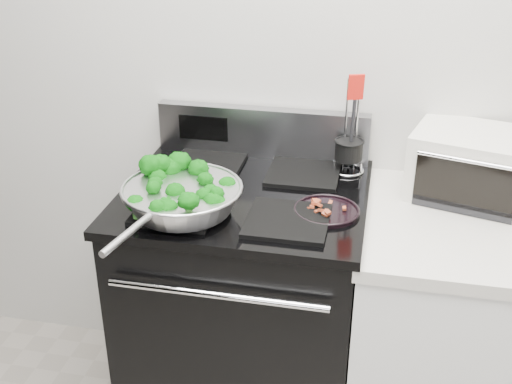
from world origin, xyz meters
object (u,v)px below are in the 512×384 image
(bacon_plate, at_px, (327,208))
(utensil_holder, at_px, (349,155))
(skillet, at_px, (182,197))
(toaster_oven, at_px, (474,165))
(gas_range, at_px, (245,308))

(bacon_plate, xyz_separation_m, utensil_holder, (0.04, 0.31, 0.05))
(skillet, relative_size, bacon_plate, 2.86)
(skillet, bearing_deg, bacon_plate, 24.37)
(toaster_oven, bearing_deg, gas_range, -150.75)
(gas_range, relative_size, skillet, 1.96)
(skillet, relative_size, toaster_oven, 1.30)
(skillet, height_order, toaster_oven, toaster_oven)
(gas_range, relative_size, utensil_holder, 3.26)
(bacon_plate, bearing_deg, utensil_holder, 82.94)
(gas_range, distance_m, utensil_holder, 0.65)
(bacon_plate, distance_m, toaster_oven, 0.52)
(utensil_holder, bearing_deg, toaster_oven, -25.16)
(gas_range, relative_size, toaster_oven, 2.56)
(skillet, distance_m, utensil_holder, 0.62)
(skillet, relative_size, utensil_holder, 1.66)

